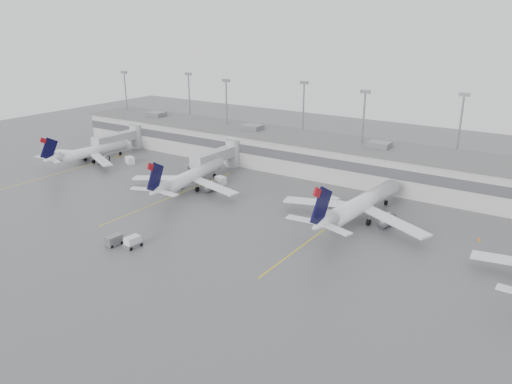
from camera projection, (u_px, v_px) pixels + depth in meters
The scene contains 19 objects.
ground at pixel (152, 259), 78.96m from camera, with size 260.00×260.00×0.00m, color #555558.
terminal at pixel (319, 155), 123.19m from camera, with size 152.00×17.00×9.45m.
light_masts at pixel (331, 120), 125.15m from camera, with size 142.40×8.00×20.60m.
jet_bridge_left at pixel (126, 138), 142.72m from camera, with size 4.00×17.20×7.00m.
jet_bridge_right at pixel (223, 155), 124.38m from camera, with size 4.00×17.20×7.00m.
stand_markings at pixel (240, 213), 97.83m from camera, with size 105.25×40.00×0.01m.
jet_far_left at pixel (90, 152), 131.78m from camera, with size 24.59×27.66×8.95m.
jet_mid_left at pixel (190, 177), 110.06m from camera, with size 26.61×30.00×9.73m.
jet_mid_right at pixel (360, 205), 92.49m from camera, with size 29.52×33.24×10.76m.
baggage_tug at pixel (133, 243), 82.73m from camera, with size 2.15×3.10×1.89m.
baggage_cart at pixel (114, 240), 83.41m from camera, with size 1.79×2.84×1.74m.
gse_uld_a at pixel (130, 160), 130.66m from camera, with size 2.62×1.75×1.86m, color silver.
gse_uld_b at pixel (221, 180), 114.58m from camera, with size 2.47×1.64×1.75m, color silver.
gse_uld_c at pixel (334, 201), 101.78m from camera, with size 2.15×1.43×1.52m, color silver.
gse_loader at pixel (188, 168), 123.66m from camera, with size 1.86×2.97×1.86m, color slate.
cone_a at pixel (117, 156), 137.43m from camera, with size 0.44×0.44×0.69m, color orange.
cone_b at pixel (168, 181), 115.61m from camera, with size 0.40×0.40×0.64m, color orange.
cone_c at pixel (328, 213), 96.86m from camera, with size 0.38×0.38×0.60m, color orange.
cone_d at pixel (479, 239), 85.28m from camera, with size 0.44×0.44×0.71m, color orange.
Camera 1 is at (53.15, -50.08, 35.83)m, focal length 35.00 mm.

